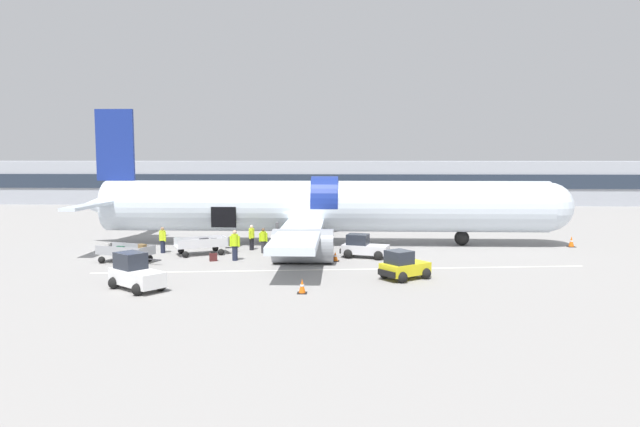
% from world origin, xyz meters
% --- Properties ---
extents(ground_plane, '(500.00, 500.00, 0.00)m').
position_xyz_m(ground_plane, '(0.00, 0.00, 0.00)').
color(ground_plane, gray).
extents(apron_marking_line, '(27.06, 3.28, 0.01)m').
position_xyz_m(apron_marking_line, '(2.81, -6.38, 0.00)').
color(apron_marking_line, silver).
rests_on(apron_marking_line, ground_plane).
extents(terminal_strip, '(94.59, 10.07, 5.59)m').
position_xyz_m(terminal_strip, '(0.00, 39.88, 2.80)').
color(terminal_strip, '#9EA3AD').
rests_on(terminal_strip, ground_plane).
extents(airplane, '(34.72, 27.41, 9.50)m').
position_xyz_m(airplane, '(1.04, 2.61, 2.62)').
color(airplane, silver).
rests_on(airplane, ground_plane).
extents(baggage_tug_lead, '(3.16, 2.86, 1.71)m').
position_xyz_m(baggage_tug_lead, '(-6.95, -11.46, 0.72)').
color(baggage_tug_lead, white).
rests_on(baggage_tug_lead, ground_plane).
extents(baggage_tug_mid, '(2.77, 2.56, 1.49)m').
position_xyz_m(baggage_tug_mid, '(5.80, -8.70, 0.62)').
color(baggage_tug_mid, yellow).
rests_on(baggage_tug_mid, ground_plane).
extents(baggage_tug_rear, '(3.10, 2.23, 1.43)m').
position_xyz_m(baggage_tug_rear, '(4.00, -2.56, 0.61)').
color(baggage_tug_rear, silver).
rests_on(baggage_tug_rear, ground_plane).
extents(baggage_cart_loading, '(4.01, 2.77, 1.07)m').
position_xyz_m(baggage_cart_loading, '(-6.18, -1.86, 0.56)').
color(baggage_cart_loading, silver).
rests_on(baggage_cart_loading, ground_plane).
extents(baggage_cart_queued, '(4.13, 2.52, 1.11)m').
position_xyz_m(baggage_cart_queued, '(-9.83, -4.79, 0.53)').
color(baggage_cart_queued, '#999BA0').
rests_on(baggage_cart_queued, ground_plane).
extents(ground_crew_loader_a, '(0.56, 0.38, 1.61)m').
position_xyz_m(ground_crew_loader_a, '(-2.37, -1.19, 0.85)').
color(ground_crew_loader_a, '#2D2D33').
rests_on(ground_crew_loader_a, ground_plane).
extents(ground_crew_loader_b, '(0.56, 0.52, 1.68)m').
position_xyz_m(ground_crew_loader_b, '(-8.85, -1.41, 0.88)').
color(ground_crew_loader_b, '#1E2338').
rests_on(ground_crew_loader_b, ground_plane).
extents(ground_crew_driver, '(0.47, 0.58, 1.67)m').
position_xyz_m(ground_crew_driver, '(-3.31, -0.03, 0.88)').
color(ground_crew_driver, black).
rests_on(ground_crew_driver, ground_plane).
extents(ground_crew_supervisor, '(0.63, 0.42, 1.82)m').
position_xyz_m(ground_crew_supervisor, '(-3.70, -3.91, 0.96)').
color(ground_crew_supervisor, '#1E2338').
rests_on(ground_crew_supervisor, ground_plane).
extents(suitcase_on_tarmac_upright, '(0.49, 0.37, 0.60)m').
position_xyz_m(suitcase_on_tarmac_upright, '(-4.95, -4.16, 0.25)').
color(suitcase_on_tarmac_upright, '#4C1E1E').
rests_on(suitcase_on_tarmac_upright, ground_plane).
extents(safety_cone_nose, '(0.52, 0.52, 0.74)m').
position_xyz_m(safety_cone_nose, '(18.45, 2.14, 0.35)').
color(safety_cone_nose, black).
rests_on(safety_cone_nose, ground_plane).
extents(safety_cone_engine_left, '(0.44, 0.44, 0.67)m').
position_xyz_m(safety_cone_engine_left, '(0.89, -11.95, 0.31)').
color(safety_cone_engine_left, black).
rests_on(safety_cone_engine_left, ground_plane).
extents(safety_cone_wingtip, '(0.49, 0.49, 0.58)m').
position_xyz_m(safety_cone_wingtip, '(2.29, -3.90, 0.27)').
color(safety_cone_wingtip, black).
rests_on(safety_cone_wingtip, ground_plane).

